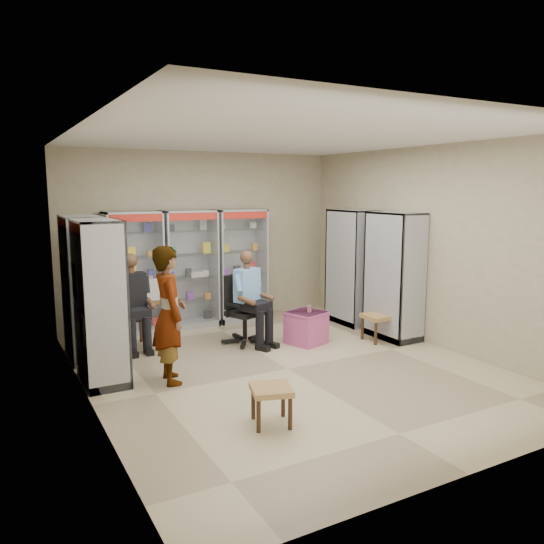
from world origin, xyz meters
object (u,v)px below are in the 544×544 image
cabinet_left_near (100,302)px  seated_shopkeeper (246,301)px  cabinet_right_near (394,276)px  woven_stool_b (271,405)px  office_chair (245,309)px  woven_stool_a (378,328)px  standing_man (169,315)px  cabinet_back_left (134,273)px  cabinet_left_far (84,288)px  pink_trunk (306,328)px  cabinet_back_right (240,265)px  wooden_chair (131,316)px  cabinet_back_mid (190,269)px  cabinet_right_far (351,267)px

cabinet_left_near → seated_shopkeeper: bearing=105.0°
cabinet_right_near → woven_stool_b: cabinet_right_near is taller
office_chair → woven_stool_a: (1.88, -0.89, -0.32)m
standing_man → office_chair: bearing=-50.1°
standing_man → woven_stool_b: bearing=-157.7°
office_chair → seated_shopkeeper: seated_shopkeeper is taller
cabinet_back_left → cabinet_left_far: (-0.93, -0.93, 0.00)m
cabinet_back_left → cabinet_left_near: (-0.93, -2.03, 0.00)m
woven_stool_b → pink_trunk: bearing=50.7°
office_chair → standing_man: (-1.53, -1.05, 0.31)m
cabinet_back_right → wooden_chair: (-2.15, -0.73, -0.53)m
seated_shopkeeper → cabinet_right_near: bearing=-41.4°
cabinet_left_far → wooden_chair: 0.89m
woven_stool_a → standing_man: standing_man is taller
cabinet_right_near → wooden_chair: 4.10m
cabinet_back_mid → wooden_chair: 1.50m
cabinet_right_near → woven_stool_a: (-0.33, -0.04, -0.79)m
wooden_chair → seated_shopkeeper: seated_shopkeeper is taller
office_chair → standing_man: standing_man is taller
wooden_chair → cabinet_back_right: bearing=18.8°
pink_trunk → woven_stool_b: (-1.84, -2.25, -0.05)m
cabinet_right_far → cabinet_back_right: bearing=55.3°
cabinet_left_far → woven_stool_a: cabinet_left_far is taller
cabinet_left_near → standing_man: (0.73, -0.40, -0.15)m
seated_shopkeeper → office_chair: bearing=68.6°
cabinet_back_left → woven_stool_b: 4.18m
standing_man → cabinet_back_right: bearing=-35.6°
cabinet_back_mid → woven_stool_b: 4.22m
cabinet_back_left → standing_man: size_ratio=1.18×
seated_shopkeeper → pink_trunk: bearing=-48.3°
cabinet_right_near → pink_trunk: (-1.38, 0.39, -0.75)m
cabinet_left_far → seated_shopkeeper: cabinet_left_far is taller
cabinet_back_right → woven_stool_a: cabinet_back_right is taller
woven_stool_b → woven_stool_a: bearing=32.2°
cabinet_left_far → seated_shopkeeper: bearing=77.6°
wooden_chair → pink_trunk: size_ratio=1.83×
cabinet_left_far → standing_man: size_ratio=1.18×
cabinet_left_far → wooden_chair: (0.68, 0.20, -0.53)m
cabinet_right_far → woven_stool_b: bearing=132.6°
standing_man → pink_trunk: bearing=-70.7°
cabinet_back_mid → cabinet_left_far: size_ratio=1.00×
cabinet_right_far → pink_trunk: size_ratio=3.89×
cabinet_back_right → woven_stool_a: size_ratio=4.73×
cabinet_left_far → office_chair: 2.35m
cabinet_left_far → cabinet_left_near: size_ratio=1.00×
cabinet_left_near → woven_stool_a: size_ratio=4.73×
cabinet_left_near → woven_stool_b: bearing=31.0°
cabinet_right_far → cabinet_right_near: same height
cabinet_left_near → wooden_chair: size_ratio=2.13×
cabinet_back_right → standing_man: (-2.10, -2.43, -0.15)m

